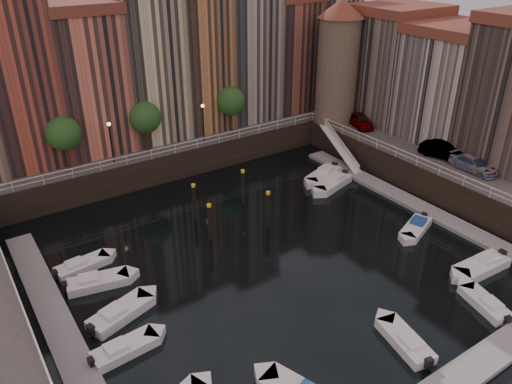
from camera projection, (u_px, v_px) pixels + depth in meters
ground at (265, 252)px, 40.40m from camera, size 200.00×200.00×0.00m
quay_far at (139, 138)px, 58.87m from camera, size 80.00×20.00×3.00m
quay_right at (496, 164)px, 52.07m from camera, size 20.00×36.00×3.00m
dock_left at (64, 338)px, 31.59m from camera, size 2.00×28.00×0.35m
dock_right at (410, 202)px, 47.59m from camera, size 2.00×28.00×0.35m
mountains at (8, 4)px, 118.66m from camera, size 145.00×100.00×18.00m
far_terrace at (168, 57)px, 54.30m from camera, size 48.70×10.30×17.50m
right_terrace at (454, 78)px, 51.88m from camera, size 9.30×24.30×14.00m
corner_tower at (338, 60)px, 56.26m from camera, size 5.20×5.20×13.80m
promenade_trees at (151, 116)px, 50.12m from camera, size 21.20×3.20×5.20m
street_lamps at (159, 125)px, 49.86m from camera, size 10.36×0.36×4.18m
railings at (232, 188)px, 42.26m from camera, size 36.08×34.04×0.52m
gangway at (340, 146)px, 55.33m from camera, size 2.78×8.32×3.73m
mooring_pilings at (229, 205)px, 43.93m from camera, size 6.15×5.23×3.78m
boat_left_1 at (124, 349)px, 30.53m from camera, size 4.39×1.89×0.99m
boat_left_2 at (120, 313)px, 33.34m from camera, size 4.94×3.10×1.11m
boat_left_3 at (97, 282)px, 36.37m from camera, size 4.74×2.53×1.06m
boat_left_4 at (81, 266)px, 38.18m from camera, size 4.37×2.03×0.98m
boat_right_0 at (482, 266)px, 38.08m from camera, size 5.06×2.05×1.15m
boat_right_2 at (416, 227)px, 43.12m from camera, size 4.45×2.97×1.00m
boat_right_3 at (333, 183)px, 50.70m from camera, size 5.19×3.08×1.16m
boat_right_4 at (324, 175)px, 52.41m from camera, size 5.12×3.30×1.15m
boat_near_2 at (406, 342)px, 31.07m from camera, size 2.42×4.58×1.02m
boat_near_3 at (486, 304)px, 34.26m from camera, size 2.43×4.23×0.95m
car_a at (360, 121)px, 57.29m from camera, size 3.09×4.82×1.53m
car_b at (445, 152)px, 49.19m from camera, size 2.91×5.15×1.61m
car_c at (473, 165)px, 46.63m from camera, size 2.03×4.76×1.37m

